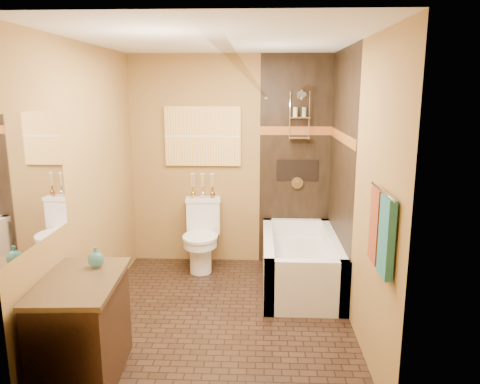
# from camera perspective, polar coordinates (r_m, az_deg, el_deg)

# --- Properties ---
(floor) EXTENTS (3.00, 3.00, 0.00)m
(floor) POSITION_cam_1_polar(r_m,az_deg,el_deg) (4.57, -2.31, -14.89)
(floor) COLOR black
(floor) RESTS_ON ground
(wall_left) EXTENTS (0.02, 3.00, 2.50)m
(wall_left) POSITION_cam_1_polar(r_m,az_deg,el_deg) (4.41, -18.18, 0.76)
(wall_left) COLOR olive
(wall_left) RESTS_ON floor
(wall_right) EXTENTS (0.02, 3.00, 2.50)m
(wall_right) POSITION_cam_1_polar(r_m,az_deg,el_deg) (4.22, 14.01, 0.49)
(wall_right) COLOR olive
(wall_right) RESTS_ON floor
(wall_back) EXTENTS (2.40, 0.02, 2.50)m
(wall_back) POSITION_cam_1_polar(r_m,az_deg,el_deg) (5.62, -1.15, 3.77)
(wall_back) COLOR olive
(wall_back) RESTS_ON floor
(wall_front) EXTENTS (2.40, 0.02, 2.50)m
(wall_front) POSITION_cam_1_polar(r_m,az_deg,el_deg) (2.70, -5.21, -5.84)
(wall_front) COLOR olive
(wall_front) RESTS_ON floor
(ceiling) EXTENTS (3.00, 3.00, 0.00)m
(ceiling) POSITION_cam_1_polar(r_m,az_deg,el_deg) (4.08, -2.64, 18.11)
(ceiling) COLOR silver
(ceiling) RESTS_ON wall_back
(alcove_tile_back) EXTENTS (0.85, 0.01, 2.50)m
(alcove_tile_back) POSITION_cam_1_polar(r_m,az_deg,el_deg) (5.61, 6.78, 3.67)
(alcove_tile_back) COLOR black
(alcove_tile_back) RESTS_ON wall_back
(alcove_tile_right) EXTENTS (0.01, 1.50, 2.50)m
(alcove_tile_right) POSITION_cam_1_polar(r_m,az_deg,el_deg) (4.94, 12.18, 2.29)
(alcove_tile_right) COLOR black
(alcove_tile_right) RESTS_ON wall_right
(mosaic_band_back) EXTENTS (0.85, 0.01, 0.10)m
(mosaic_band_back) POSITION_cam_1_polar(r_m,az_deg,el_deg) (5.56, 6.89, 7.43)
(mosaic_band_back) COLOR brown
(mosaic_band_back) RESTS_ON alcove_tile_back
(mosaic_band_right) EXTENTS (0.01, 1.50, 0.10)m
(mosaic_band_right) POSITION_cam_1_polar(r_m,az_deg,el_deg) (4.89, 12.27, 6.56)
(mosaic_band_right) COLOR brown
(mosaic_band_right) RESTS_ON alcove_tile_right
(alcove_niche) EXTENTS (0.50, 0.01, 0.25)m
(alcove_niche) POSITION_cam_1_polar(r_m,az_deg,el_deg) (5.62, 7.01, 2.65)
(alcove_niche) COLOR black
(alcove_niche) RESTS_ON alcove_tile_back
(shower_fixtures) EXTENTS (0.24, 0.33, 1.16)m
(shower_fixtures) POSITION_cam_1_polar(r_m,az_deg,el_deg) (5.46, 7.24, 7.81)
(shower_fixtures) COLOR silver
(shower_fixtures) RESTS_ON floor
(curtain_rod) EXTENTS (0.03, 1.55, 0.03)m
(curtain_rod) POSITION_cam_1_polar(r_m,az_deg,el_deg) (4.79, 3.10, 11.51)
(curtain_rod) COLOR silver
(curtain_rod) RESTS_ON wall_back
(towel_bar) EXTENTS (0.02, 0.55, 0.02)m
(towel_bar) POSITION_cam_1_polar(r_m,az_deg,el_deg) (3.16, 16.99, 0.11)
(towel_bar) COLOR silver
(towel_bar) RESTS_ON wall_right
(towel_teal) EXTENTS (0.05, 0.22, 0.52)m
(towel_teal) POSITION_cam_1_polar(r_m,az_deg,el_deg) (3.11, 17.44, -5.27)
(towel_teal) COLOR #216871
(towel_teal) RESTS_ON towel_bar
(towel_rust) EXTENTS (0.05, 0.22, 0.52)m
(towel_rust) POSITION_cam_1_polar(r_m,az_deg,el_deg) (3.35, 16.32, -3.93)
(towel_rust) COLOR maroon
(towel_rust) RESTS_ON towel_bar
(sunset_painting) EXTENTS (0.90, 0.04, 0.70)m
(sunset_painting) POSITION_cam_1_polar(r_m,az_deg,el_deg) (5.59, -4.56, 6.78)
(sunset_painting) COLOR gold
(sunset_painting) RESTS_ON wall_back
(vanity_mirror) EXTENTS (0.01, 1.00, 0.90)m
(vanity_mirror) POSITION_cam_1_polar(r_m,az_deg,el_deg) (3.46, -24.01, 1.45)
(vanity_mirror) COLOR white
(vanity_mirror) RESTS_ON wall_left
(bathtub) EXTENTS (0.80, 1.50, 0.55)m
(bathtub) POSITION_cam_1_polar(r_m,az_deg,el_deg) (5.17, 7.36, -8.96)
(bathtub) COLOR white
(bathtub) RESTS_ON floor
(toilet) EXTENTS (0.43, 0.63, 0.82)m
(toilet) POSITION_cam_1_polar(r_m,az_deg,el_deg) (5.55, -4.70, -5.23)
(toilet) COLOR white
(toilet) RESTS_ON floor
(vanity) EXTENTS (0.59, 0.91, 0.78)m
(vanity) POSITION_cam_1_polar(r_m,az_deg,el_deg) (3.72, -18.67, -15.56)
(vanity) COLOR black
(vanity) RESTS_ON floor
(teal_bottle) EXTENTS (0.14, 0.14, 0.19)m
(teal_bottle) POSITION_cam_1_polar(r_m,az_deg,el_deg) (3.71, -17.17, -7.61)
(teal_bottle) COLOR #29777B
(teal_bottle) RESTS_ON vanity
(bud_vases) EXTENTS (0.29, 0.06, 0.29)m
(bud_vases) POSITION_cam_1_polar(r_m,az_deg,el_deg) (5.59, -4.57, 0.86)
(bud_vases) COLOR gold
(bud_vases) RESTS_ON toilet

